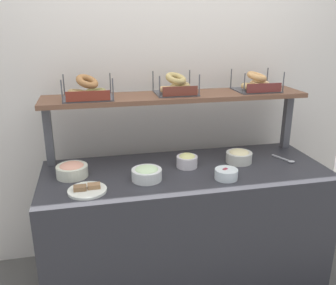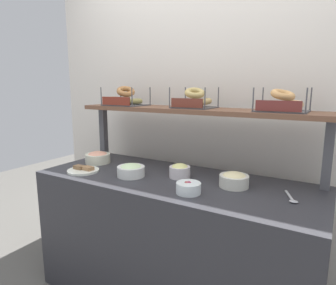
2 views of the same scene
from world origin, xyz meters
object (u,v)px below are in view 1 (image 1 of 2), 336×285
(serving_spoon_near_plate, at_px, (286,160))
(bowl_potato_salad, at_px, (239,156))
(bagel_basket_everything, at_px, (88,91))
(serving_plate_white, at_px, (87,190))
(bowl_beet_salad, at_px, (226,174))
(bowl_egg_salad, at_px, (187,160))
(bowl_scallion_spread, at_px, (147,173))
(bowl_lox_spread, at_px, (72,170))
(bagel_basket_plain, at_px, (256,84))
(bagel_basket_sesame, at_px, (175,87))

(serving_spoon_near_plate, bearing_deg, bowl_potato_salad, 171.59)
(bagel_basket_everything, bearing_deg, serving_spoon_near_plate, -11.02)
(serving_plate_white, bearing_deg, bowl_beet_salad, -0.15)
(bowl_potato_salad, height_order, bowl_egg_salad, bowl_egg_salad)
(bowl_egg_salad, xyz_separation_m, bowl_beet_salad, (0.18, -0.23, -0.01))
(bowl_egg_salad, relative_size, serving_spoon_near_plate, 0.81)
(bowl_scallion_spread, distance_m, bowl_lox_spread, 0.45)
(bowl_lox_spread, relative_size, serving_spoon_near_plate, 1.13)
(bowl_potato_salad, distance_m, bagel_basket_plain, 0.53)
(bowl_egg_salad, distance_m, bagel_basket_everything, 0.76)
(bowl_beet_salad, xyz_separation_m, bagel_basket_sesame, (-0.20, 0.47, 0.45))
(bowl_scallion_spread, distance_m, serving_plate_white, 0.36)
(bowl_egg_salad, relative_size, bagel_basket_everything, 0.44)
(bowl_egg_salad, bearing_deg, bowl_lox_spread, 179.77)
(bowl_beet_salad, bearing_deg, serving_spoon_near_plate, 20.14)
(bowl_beet_salad, height_order, serving_plate_white, bowl_beet_salad)
(bagel_basket_everything, bearing_deg, bowl_beet_salad, -29.30)
(bagel_basket_sesame, bearing_deg, bowl_beet_salad, -66.70)
(bowl_lox_spread, distance_m, bagel_basket_sesame, 0.85)
(bowl_beet_salad, bearing_deg, bowl_lox_spread, 165.50)
(serving_plate_white, height_order, bagel_basket_plain, bagel_basket_plain)
(bowl_beet_salad, bearing_deg, bowl_scallion_spread, 169.30)
(bagel_basket_sesame, bearing_deg, bowl_lox_spread, -161.22)
(serving_spoon_near_plate, distance_m, bagel_basket_sesame, 0.89)
(bowl_potato_salad, relative_size, bowl_egg_salad, 1.27)
(serving_plate_white, bearing_deg, bagel_basket_plain, 21.08)
(bagel_basket_sesame, bearing_deg, bowl_scallion_spread, -124.60)
(bagel_basket_sesame, relative_size, bagel_basket_plain, 0.94)
(bowl_lox_spread, relative_size, bowl_beet_salad, 1.37)
(bowl_egg_salad, bearing_deg, serving_spoon_near_plate, -3.71)
(bowl_scallion_spread, height_order, bagel_basket_sesame, bagel_basket_sesame)
(bowl_scallion_spread, height_order, bowl_potato_salad, bowl_potato_salad)
(bowl_lox_spread, bearing_deg, bagel_basket_sesame, 18.78)
(bowl_lox_spread, distance_m, serving_plate_white, 0.25)
(bowl_potato_salad, distance_m, bowl_egg_salad, 0.36)
(bowl_scallion_spread, height_order, bagel_basket_plain, bagel_basket_plain)
(bowl_potato_salad, distance_m, bowl_beet_salad, 0.29)
(bowl_egg_salad, height_order, bowl_beet_salad, bowl_egg_salad)
(bowl_lox_spread, xyz_separation_m, bagel_basket_plain, (1.27, 0.23, 0.43))
(serving_plate_white, relative_size, serving_spoon_near_plate, 1.29)
(bowl_lox_spread, bearing_deg, bagel_basket_everything, 58.39)
(bowl_potato_salad, distance_m, serving_plate_white, 1.02)
(bagel_basket_sesame, bearing_deg, bowl_potato_salad, -31.66)
(bowl_potato_salad, relative_size, bagel_basket_everything, 0.56)
(bowl_lox_spread, bearing_deg, bowl_beet_salad, -14.50)
(bowl_potato_salad, xyz_separation_m, bagel_basket_sesame, (-0.38, 0.23, 0.44))
(serving_spoon_near_plate, height_order, bagel_basket_sesame, bagel_basket_sesame)
(bowl_egg_salad, relative_size, bowl_beet_salad, 0.98)
(bowl_scallion_spread, bearing_deg, bagel_basket_plain, 23.88)
(bowl_egg_salad, relative_size, bagel_basket_sesame, 0.49)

